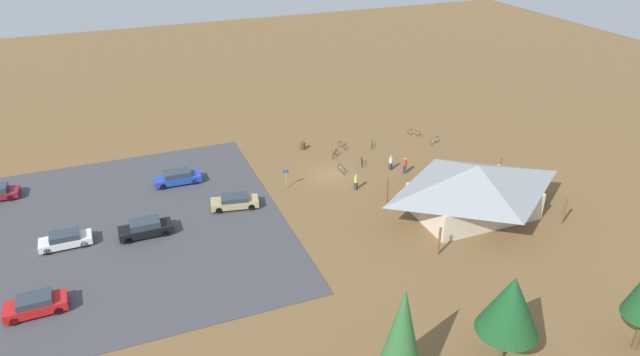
% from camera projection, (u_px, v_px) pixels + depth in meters
% --- Properties ---
extents(ground, '(160.00, 160.00, 0.00)m').
position_uv_depth(ground, '(331.00, 174.00, 60.54)').
color(ground, brown).
rests_on(ground, ground).
extents(parking_lot_asphalt, '(36.81, 30.61, 0.05)m').
position_uv_depth(parking_lot_asphalt, '(71.00, 240.00, 49.37)').
color(parking_lot_asphalt, '#424247').
rests_on(parking_lot_asphalt, ground).
extents(bike_pavilion, '(13.65, 9.67, 5.02)m').
position_uv_depth(bike_pavilion, '(475.00, 186.00, 52.09)').
color(bike_pavilion, beige).
rests_on(bike_pavilion, ground).
extents(trash_bin, '(0.60, 0.60, 0.90)m').
position_uv_depth(trash_bin, '(303.00, 146.00, 66.03)').
color(trash_bin, brown).
rests_on(trash_bin, ground).
extents(lot_sign, '(0.56, 0.08, 2.20)m').
position_uv_depth(lot_sign, '(286.00, 176.00, 57.15)').
color(lot_sign, '#99999E').
rests_on(lot_sign, ground).
extents(pine_mideast, '(2.49, 2.49, 7.46)m').
position_uv_depth(pine_mideast, '(403.00, 328.00, 33.00)').
color(pine_mideast, brown).
rests_on(pine_mideast, ground).
extents(pine_far_east, '(3.93, 3.93, 6.66)m').
position_uv_depth(pine_far_east, '(511.00, 305.00, 34.85)').
color(pine_far_east, brown).
rests_on(pine_far_east, ground).
extents(bicycle_blue_lone_east, '(0.69, 1.61, 0.84)m').
position_uv_depth(bicycle_blue_lone_east, '(362.00, 162.00, 62.28)').
color(bicycle_blue_lone_east, black).
rests_on(bicycle_blue_lone_east, ground).
extents(bicycle_black_trailside, '(1.27, 1.32, 0.83)m').
position_uv_depth(bicycle_black_trailside, '(335.00, 154.00, 64.20)').
color(bicycle_black_trailside, black).
rests_on(bicycle_black_trailside, ground).
extents(bicycle_red_near_porch, '(0.57, 1.70, 0.82)m').
position_uv_depth(bicycle_red_near_porch, '(342.00, 146.00, 66.22)').
color(bicycle_red_near_porch, black).
rests_on(bicycle_red_near_porch, ground).
extents(bicycle_teal_front_row, '(0.86, 1.48, 0.78)m').
position_uv_depth(bicycle_teal_front_row, '(372.00, 145.00, 66.54)').
color(bicycle_teal_front_row, black).
rests_on(bicycle_teal_front_row, ground).
extents(bicycle_white_back_row, '(1.60, 0.70, 0.85)m').
position_uv_depth(bicycle_white_back_row, '(435.00, 140.00, 67.55)').
color(bicycle_white_back_row, black).
rests_on(bicycle_white_back_row, ground).
extents(bicycle_silver_near_sign, '(0.48, 1.70, 0.89)m').
position_uv_depth(bicycle_silver_near_sign, '(342.00, 169.00, 60.68)').
color(bicycle_silver_near_sign, black).
rests_on(bicycle_silver_near_sign, ground).
extents(bicycle_orange_mid_cluster, '(1.21, 1.27, 0.84)m').
position_uv_depth(bicycle_orange_mid_cluster, '(414.00, 133.00, 69.73)').
color(bicycle_orange_mid_cluster, black).
rests_on(bicycle_orange_mid_cluster, ground).
extents(car_black_aisle_side, '(4.56, 1.85, 1.50)m').
position_uv_depth(car_black_aisle_side, '(145.00, 228.00, 49.62)').
color(car_black_aisle_side, black).
rests_on(car_black_aisle_side, parking_lot_asphalt).
extents(car_white_back_corner, '(4.25, 1.80, 1.31)m').
position_uv_depth(car_white_back_corner, '(65.00, 240.00, 48.16)').
color(car_white_back_corner, white).
rests_on(car_white_back_corner, parking_lot_asphalt).
extents(car_blue_second_row, '(4.72, 1.91, 1.40)m').
position_uv_depth(car_blue_second_row, '(178.00, 177.00, 58.27)').
color(car_blue_second_row, '#1E42B2').
rests_on(car_blue_second_row, parking_lot_asphalt).
extents(car_red_far_end, '(4.28, 1.98, 1.40)m').
position_uv_depth(car_red_far_end, '(36.00, 304.00, 40.65)').
color(car_red_far_end, red).
rests_on(car_red_far_end, parking_lot_asphalt).
extents(car_tan_near_entry, '(4.74, 2.59, 1.29)m').
position_uv_depth(car_tan_near_entry, '(235.00, 202.00, 53.93)').
color(car_tan_near_entry, tan).
rests_on(car_tan_near_entry, parking_lot_asphalt).
extents(visitor_crossing_yard, '(0.37, 0.40, 1.71)m').
position_uv_depth(visitor_crossing_yard, '(356.00, 182.00, 57.14)').
color(visitor_crossing_yard, '#2D3347').
rests_on(visitor_crossing_yard, ground).
extents(visitor_near_lot, '(0.39, 0.36, 1.81)m').
position_uv_depth(visitor_near_lot, '(405.00, 165.00, 60.34)').
color(visitor_near_lot, '#2D3347').
rests_on(visitor_near_lot, ground).
extents(visitor_by_pavilion, '(0.36, 0.38, 1.69)m').
position_uv_depth(visitor_by_pavilion, '(391.00, 162.00, 61.13)').
color(visitor_by_pavilion, '#2D3347').
rests_on(visitor_by_pavilion, ground).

